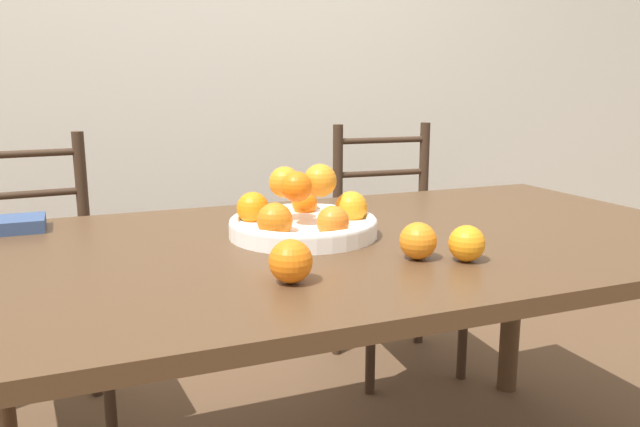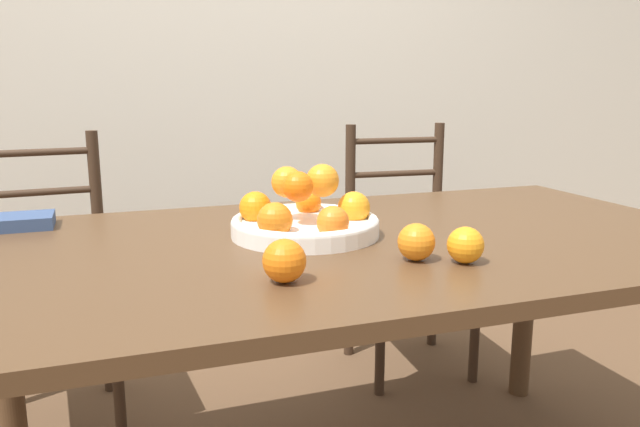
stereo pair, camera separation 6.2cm
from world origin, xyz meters
name	(u,v)px [view 1 (the left image)]	position (x,y,z in m)	size (l,w,h in m)	color
wall_back	(209,40)	(0.00, 1.53, 1.30)	(8.00, 0.06, 2.60)	silver
dining_table	(354,272)	(0.00, 0.00, 0.67)	(1.83, 1.00, 0.76)	#4C331E
fruit_bowl	(303,218)	(-0.11, 0.06, 0.80)	(0.36, 0.36, 0.17)	white
orange_loose_0	(418,241)	(0.04, -0.22, 0.79)	(0.08, 0.08, 0.08)	orange
orange_loose_1	(467,243)	(0.13, -0.27, 0.79)	(0.08, 0.08, 0.08)	orange
orange_loose_2	(291,261)	(-0.25, -0.27, 0.80)	(0.08, 0.08, 0.08)	orange
chair_left	(30,288)	(-0.76, 0.79, 0.48)	(0.45, 0.43, 0.96)	#382619
chair_right	(395,248)	(0.55, 0.79, 0.48)	(0.45, 0.43, 0.96)	#382619
book_stack	(8,225)	(-0.77, 0.38, 0.77)	(0.17, 0.12, 0.03)	#334770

